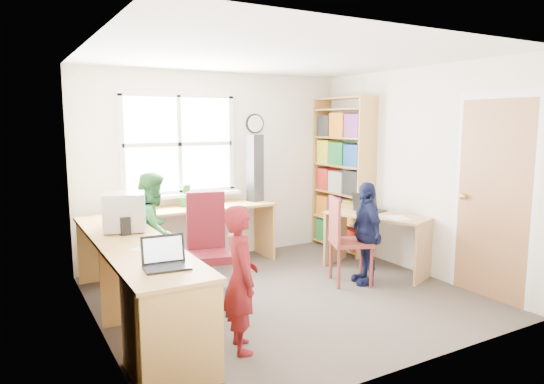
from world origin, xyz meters
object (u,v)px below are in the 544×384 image
Objects in this scene: cd_tower at (255,168)px; potted_plant at (185,195)px; swivel_chair at (208,253)px; bookshelf at (342,178)px; laptop_left at (165,260)px; right_desk at (378,230)px; l_desk at (168,282)px; wooden_chair at (345,237)px; laptop_right at (368,207)px; crt_monitor at (125,212)px; person_navy at (366,233)px; person_red at (241,279)px; person_green at (154,230)px.

cd_tower is 0.99m from potted_plant.
cd_tower is (1.10, 1.07, 0.72)m from swivel_chair.
laptop_left is at bearing -147.57° from bookshelf.
cd_tower reaches higher than right_desk.
potted_plant is at bearing 72.57° from laptop_left.
cd_tower is at bearing 44.86° from l_desk.
wooden_chair is 0.75m from laptop_right.
crt_monitor is 1.30m from laptop_left.
swivel_chair is (0.63, 0.65, 0.00)m from l_desk.
swivel_chair reaches higher than wooden_chair.
bookshelf is 1.50m from person_navy.
potted_plant is (-0.94, 0.04, -0.29)m from cd_tower.
swivel_chair is at bearing 46.22° from l_desk.
person_navy is (2.31, 0.20, 0.11)m from l_desk.
bookshelf reaches higher than l_desk.
bookshelf is 1.86× the size of person_navy.
laptop_right is (0.00, 0.19, 0.24)m from right_desk.
wooden_chair is 1.61m from cd_tower.
laptop_right is (-0.24, -0.82, -0.25)m from bookshelf.
person_red is at bearing -99.30° from potted_plant.
person_red is at bearing 101.33° from laptop_right.
l_desk is 2.75m from right_desk.
cd_tower is 0.75× the size of person_red.
person_navy is at bearing -45.91° from potted_plant.
bookshelf is 3.19m from crt_monitor.
potted_plant is at bearing 154.37° from wooden_chair.
crt_monitor is 1.49m from person_red.
person_red is 1.02× the size of person_navy.
cd_tower reaches higher than swivel_chair.
crt_monitor is (-2.87, 0.31, 0.43)m from right_desk.
person_green is (-2.47, 0.56, -0.12)m from laptop_right.
laptop_left is (-3.13, -1.99, -0.20)m from bookshelf.
cd_tower is 1.66m from person_green.
potted_plant reaches higher than laptop_right.
cd_tower is at bearing 55.02° from laptop_left.
crt_monitor is 0.40× the size of person_navy.
person_green is at bearing 17.78° from person_red.
crt_monitor is 0.39× the size of person_red.
laptop_left is 0.62m from person_red.
person_red is at bearing -51.66° from crt_monitor.
right_desk is at bearing 163.45° from laptop_right.
crt_monitor is 1.12× the size of laptop_right.
swivel_chair is 1.24× the size of cd_tower.
laptop_right is 2.61m from person_red.
cd_tower is 2.70m from person_red.
person_red is at bearing -177.35° from right_desk.
person_red reaches higher than right_desk.
person_red is at bearing -130.40° from wooden_chair.
right_desk is 2.59m from person_green.
laptop_right is 0.46× the size of cd_tower.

